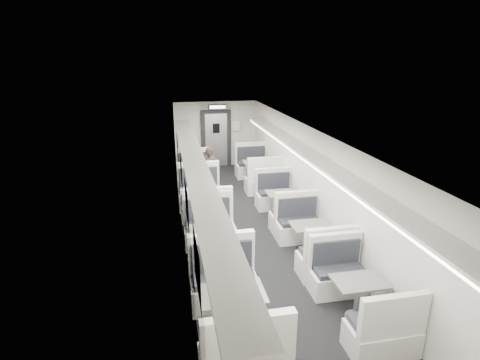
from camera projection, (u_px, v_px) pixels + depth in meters
name	position (u px, v px, depth m)	size (l,w,h in m)	color
room	(252.00, 188.00, 8.23)	(3.24, 12.24, 2.64)	black
booth_left_a	(196.00, 180.00, 11.32)	(1.06, 2.14, 1.14)	white
booth_left_b	(203.00, 205.00, 9.38)	(1.14, 2.32, 1.24)	white
booth_left_c	(214.00, 246.00, 7.40)	(1.08, 2.19, 1.17)	white
booth_left_d	(233.00, 315.00, 5.41)	(1.11, 2.26, 1.21)	white
booth_right_a	(257.00, 173.00, 12.04)	(1.07, 2.18, 1.16)	white
booth_right_b	(283.00, 205.00, 9.50)	(0.99, 2.01, 1.08)	white
booth_right_c	(311.00, 240.00, 7.71)	(1.00, 2.03, 1.09)	white
booth_right_d	(357.00, 299.00, 5.86)	(0.96, 1.96, 1.05)	white
passenger	(210.00, 171.00, 11.18)	(0.51, 0.34, 1.41)	black
window_a	(178.00, 149.00, 11.07)	(0.02, 1.18, 0.84)	black
window_b	(181.00, 170.00, 9.02)	(0.02, 1.18, 0.84)	black
window_c	(187.00, 203.00, 6.98)	(0.02, 1.18, 0.84)	black
window_d	(197.00, 265.00, 4.93)	(0.02, 1.18, 0.84)	black
luggage_rack_left	(196.00, 163.00, 7.49)	(0.46, 10.40, 0.09)	white
luggage_rack_right	(313.00, 157.00, 7.95)	(0.46, 10.40, 0.09)	white
vestibule_door	(216.00, 139.00, 13.80)	(1.10, 0.13, 2.10)	black
exit_sign	(217.00, 107.00, 12.95)	(0.62, 0.12, 0.16)	black
wall_notice	(236.00, 126.00, 13.78)	(0.32, 0.02, 0.40)	silver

